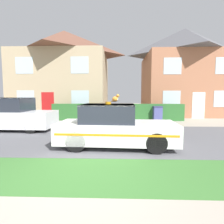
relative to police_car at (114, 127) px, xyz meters
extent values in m
plane|color=#A89E8E|center=(-0.70, -2.36, -0.71)|extent=(80.00, 80.00, 0.00)
cube|color=#5B5B60|center=(-0.70, 1.47, -0.70)|extent=(28.00, 5.41, 0.01)
cube|color=#3D7533|center=(-0.70, -2.20, -0.70)|extent=(28.00, 1.93, 0.01)
cube|color=#2D662D|center=(0.08, 6.81, -0.10)|extent=(9.65, 0.60, 1.22)
cylinder|color=black|center=(1.31, -0.75, -0.36)|extent=(0.67, 0.23, 0.66)
cylinder|color=black|center=(1.38, 0.63, -0.36)|extent=(0.67, 0.23, 0.66)
cylinder|color=black|center=(-1.22, -0.64, -0.36)|extent=(0.67, 0.23, 0.66)
cylinder|color=black|center=(-1.16, 0.74, -0.36)|extent=(0.67, 0.23, 0.66)
cube|color=white|center=(0.08, 0.00, -0.17)|extent=(4.16, 1.76, 0.69)
cube|color=#232833|center=(-0.22, 0.01, 0.49)|extent=(1.87, 1.50, 0.63)
cube|color=white|center=(-0.22, 0.01, 0.78)|extent=(1.87, 1.50, 0.04)
cube|color=orange|center=(0.04, -0.80, -0.12)|extent=(3.88, 0.18, 0.07)
cube|color=orange|center=(0.11, 0.79, -0.12)|extent=(3.88, 0.18, 0.07)
cylinder|color=orange|center=(-0.22, 0.01, 0.85)|extent=(0.21, 0.21, 0.09)
ellipsoid|color=orange|center=(0.03, -0.01, 0.99)|extent=(0.24, 0.19, 0.19)
ellipsoid|color=white|center=(0.10, -0.03, 0.97)|extent=(0.08, 0.09, 0.10)
sphere|color=orange|center=(0.12, -0.04, 1.10)|extent=(0.11, 0.11, 0.11)
cone|color=orange|center=(0.11, -0.06, 1.15)|extent=(0.04, 0.04, 0.04)
cone|color=orange|center=(0.12, -0.01, 1.15)|extent=(0.04, 0.04, 0.04)
cylinder|color=orange|center=(-0.03, 0.08, 0.91)|extent=(0.18, 0.07, 0.03)
cylinder|color=black|center=(-4.05, 2.06, -0.39)|extent=(0.62, 0.21, 0.61)
cylinder|color=black|center=(-4.02, 3.61, -0.39)|extent=(0.62, 0.21, 0.61)
cylinder|color=black|center=(-6.54, 3.67, -0.39)|extent=(0.62, 0.21, 0.61)
cube|color=silver|center=(-5.30, 2.86, -0.11)|extent=(4.10, 1.84, 0.83)
cube|color=#232833|center=(-5.66, 2.87, 0.65)|extent=(2.26, 1.62, 0.70)
cube|color=silver|center=(-5.66, 2.87, 0.99)|extent=(2.26, 1.62, 0.04)
cube|color=tan|center=(-5.06, 11.06, 2.13)|extent=(7.98, 6.78, 5.67)
pyramid|color=brown|center=(-5.06, 11.06, 6.15)|extent=(8.38, 7.12, 2.36)
cube|color=red|center=(-5.47, 7.66, 0.34)|extent=(1.00, 0.02, 2.10)
cube|color=silver|center=(-7.26, 7.66, 0.88)|extent=(1.40, 0.02, 1.30)
cube|color=silver|center=(-2.87, 7.66, 0.88)|extent=(1.40, 0.02, 1.30)
cube|color=silver|center=(-7.26, 7.66, 3.49)|extent=(1.40, 0.02, 1.30)
cube|color=silver|center=(-2.87, 7.66, 3.49)|extent=(1.40, 0.02, 1.30)
cube|color=#A86B4C|center=(6.45, 11.13, 2.11)|extent=(7.34, 6.01, 5.63)
pyramid|color=#56565B|center=(6.45, 11.13, 6.17)|extent=(7.70, 6.31, 2.50)
cube|color=white|center=(6.58, 8.12, 0.34)|extent=(1.00, 0.02, 2.10)
cube|color=silver|center=(4.43, 8.12, 0.87)|extent=(1.40, 0.02, 1.30)
cube|color=silver|center=(8.47, 8.12, 0.87)|extent=(1.40, 0.02, 1.30)
cube|color=silver|center=(4.43, 8.12, 3.46)|extent=(1.40, 0.02, 1.30)
cube|color=#474C8C|center=(2.93, 6.37, -0.22)|extent=(0.62, 0.59, 0.98)
cube|color=navy|center=(2.93, 6.37, 0.33)|extent=(0.65, 0.62, 0.10)
camera|label=1|loc=(0.12, -6.08, 1.09)|focal=28.00mm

